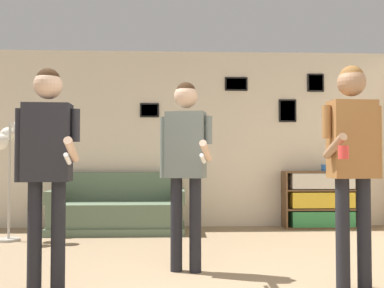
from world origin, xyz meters
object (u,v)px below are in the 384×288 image
object	(u,v)px
bookshelf	(321,200)
person_player_foreground_left	(47,153)
couch	(118,212)
person_watcher_holding_cup	(352,149)
floor_lamp	(10,145)
person_player_foreground_center	(186,153)
drinking_cup	(324,168)

from	to	relation	value
bookshelf	person_player_foreground_left	xyz separation A→B (m)	(-3.21, -2.98, 0.67)
couch	person_watcher_holding_cup	size ratio (longest dim) A/B	1.04
bookshelf	floor_lamp	bearing A→B (deg)	-169.10
floor_lamp	couch	bearing A→B (deg)	25.78
person_player_foreground_center	bookshelf	bearing A→B (deg)	48.72
person_player_foreground_center	floor_lamp	bearing A→B (deg)	144.66
bookshelf	person_player_foreground_left	world-z (taller)	person_player_foreground_left
couch	bookshelf	bearing A→B (deg)	3.83
floor_lamp	person_player_foreground_left	bearing A→B (deg)	-62.75
floor_lamp	person_player_foreground_center	world-z (taller)	person_player_foreground_center
person_player_foreground_center	couch	bearing A→B (deg)	112.45
bookshelf	person_player_foreground_left	distance (m)	4.43
couch	person_player_foreground_center	distance (m)	2.51
drinking_cup	person_watcher_holding_cup	bearing A→B (deg)	-105.38
person_player_foreground_left	drinking_cup	size ratio (longest dim) A/B	17.68
couch	person_player_foreground_left	world-z (taller)	person_player_foreground_left
bookshelf	person_player_foreground_center	world-z (taller)	person_player_foreground_center
person_player_foreground_left	couch	bearing A→B (deg)	85.94
drinking_cup	bookshelf	bearing A→B (deg)	-179.97
floor_lamp	person_watcher_holding_cup	size ratio (longest dim) A/B	0.86
bookshelf	drinking_cup	distance (m)	0.48
floor_lamp	drinking_cup	bearing A→B (deg)	10.78
person_player_foreground_left	drinking_cup	xyz separation A→B (m)	(3.26, 2.98, -0.19)
bookshelf	person_watcher_holding_cup	xyz separation A→B (m)	(-0.77, -2.97, 0.70)
person_player_foreground_center	person_watcher_holding_cup	bearing A→B (deg)	-23.40
floor_lamp	person_player_foreground_center	size ratio (longest dim) A/B	0.88
bookshelf	person_player_foreground_left	size ratio (longest dim) A/B	0.65
person_player_foreground_left	person_player_foreground_center	world-z (taller)	same
person_player_foreground_center	person_watcher_holding_cup	size ratio (longest dim) A/B	0.98
floor_lamp	person_player_foreground_center	xyz separation A→B (m)	(2.21, -1.57, -0.12)
couch	drinking_cup	world-z (taller)	drinking_cup
person_player_foreground_left	person_watcher_holding_cup	bearing A→B (deg)	0.03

